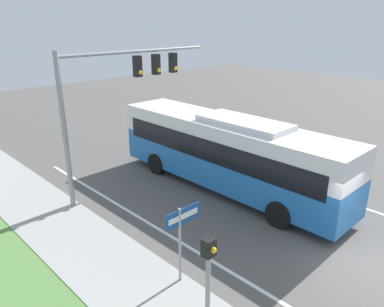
% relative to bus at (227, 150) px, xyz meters
% --- Properties ---
extents(ground_plane, '(80.00, 80.00, 0.00)m').
position_rel_bus_xyz_m(ground_plane, '(-0.92, -6.85, -1.89)').
color(ground_plane, '#565451').
extents(bus, '(2.63, 11.70, 3.46)m').
position_rel_bus_xyz_m(bus, '(0.00, 0.00, 0.00)').
color(bus, '#236BB7').
rests_on(bus, ground_plane).
extents(signal_gantry, '(7.54, 0.41, 6.36)m').
position_rel_bus_xyz_m(signal_gantry, '(-3.32, 3.24, 2.83)').
color(signal_gantry, '#939399').
rests_on(signal_gantry, ground_plane).
extents(pedestrian_signal, '(0.28, 0.34, 2.89)m').
position_rel_bus_xyz_m(pedestrian_signal, '(-6.94, -5.42, 0.08)').
color(pedestrian_signal, '#939399').
rests_on(pedestrian_signal, ground_plane).
extents(street_sign, '(1.29, 0.08, 2.49)m').
position_rel_bus_xyz_m(street_sign, '(-5.91, -3.40, -0.12)').
color(street_sign, '#939399').
rests_on(street_sign, ground_plane).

